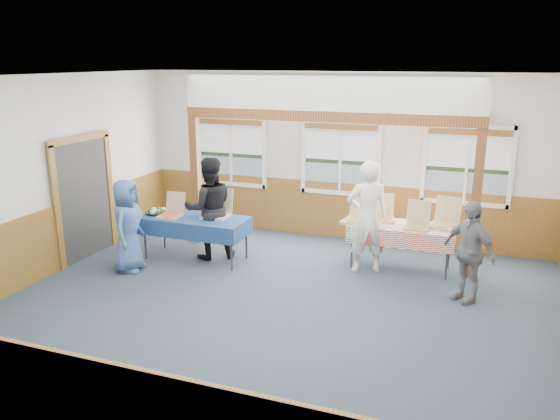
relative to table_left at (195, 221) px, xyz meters
The scene contains 28 objects.
floor 2.61m from the table_left, 34.53° to the right, with size 8.00×8.00×0.00m, color #2B3A46.
ceiling 3.55m from the table_left, 34.53° to the right, with size 8.00×8.00×0.00m, color white.
wall_back 3.07m from the table_left, 44.99° to the left, with size 8.00×8.00×0.00m, color silver.
wall_front 5.42m from the table_left, 67.17° to the right, with size 8.00×8.00×0.00m, color silver.
wall_left 2.56m from the table_left, 143.47° to the right, with size 8.00×8.00×0.00m, color silver.
wainscot_back 2.92m from the table_left, 44.64° to the left, with size 7.98×0.05×1.10m, color brown.
wainscot_left 2.38m from the table_left, 143.11° to the right, with size 0.05×6.98×1.10m, color brown.
cased_opening 1.99m from the table_left, 164.39° to the right, with size 0.06×1.30×2.10m, color #313131.
window_left 2.27m from the table_left, 96.35° to the left, with size 1.56×0.10×1.46m.
window_mid 3.06m from the table_left, 44.39° to the left, with size 1.56×0.10×1.46m.
window_right 4.92m from the table_left, 24.90° to the left, with size 1.56×0.10×1.46m.
post_left 1.09m from the table_left, 116.01° to the left, with size 0.15×0.15×2.40m, color #5B3314.
post_right 4.68m from the table_left, 10.81° to the left, with size 0.15×0.15×2.40m, color #5B3314.
cross_beam 2.88m from the table_left, 22.83° to the left, with size 5.15×0.18×0.18m, color #5B3314.
table_left is the anchor object (origin of this frame).
table_right 3.54m from the table_left, 12.68° to the left, with size 1.77×0.89×0.76m.
pizza_box_a 0.43m from the table_left, 164.87° to the right, with size 0.38×0.46×0.40m.
pizza_box_b 0.41m from the table_left, 25.12° to the left, with size 0.44×0.53×0.47m.
pizza_box_c 2.80m from the table_left, 14.08° to the left, with size 0.51×0.59×0.47m.
pizza_box_d 3.25m from the table_left, 17.37° to the left, with size 0.47×0.54×0.42m.
pizza_box_e 3.77m from the table_left, 10.69° to the left, with size 0.39×0.47×0.42m.
pizza_box_f 4.22m from the table_left, 12.61° to the left, with size 0.52×0.59×0.46m.
veggie_tray 0.76m from the table_left, behind, with size 0.43×0.43×0.10m.
drink_glass 4.34m from the table_left, ahead, with size 0.07×0.07×0.15m, color olive.
woman_white 2.97m from the table_left, ahead, with size 0.68×0.45×1.87m, color white.
woman_black 0.33m from the table_left, 35.12° to the left, with size 0.88×0.68×1.80m, color black.
man_blue 1.16m from the table_left, 131.67° to the right, with size 0.76×0.50×1.56m, color #3D5E98.
person_grey 4.54m from the table_left, ahead, with size 0.88×0.37×1.51m, color gray.
Camera 1 is at (2.44, -6.63, 3.42)m, focal length 35.00 mm.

